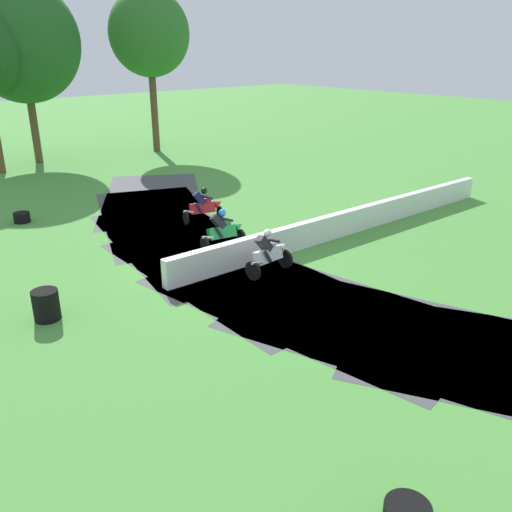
# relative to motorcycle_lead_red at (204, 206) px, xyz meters

# --- Properties ---
(ground_plane) EXTENTS (120.00, 120.00, 0.00)m
(ground_plane) POSITION_rel_motorcycle_lead_red_xyz_m (-2.43, -4.47, -0.65)
(ground_plane) COLOR #4C933D
(track_asphalt) EXTENTS (9.73, 28.31, 0.01)m
(track_asphalt) POSITION_rel_motorcycle_lead_red_xyz_m (-1.33, -4.51, -0.65)
(track_asphalt) COLOR #47474C
(track_asphalt) RESTS_ON ground
(safety_barrier) EXTENTS (16.09, 0.89, 0.90)m
(safety_barrier) POSITION_rel_motorcycle_lead_red_xyz_m (3.41, -4.69, -0.20)
(safety_barrier) COLOR white
(safety_barrier) RESTS_ON ground
(motorcycle_lead_red) EXTENTS (1.72, 1.15, 1.43)m
(motorcycle_lead_red) POSITION_rel_motorcycle_lead_red_xyz_m (0.00, 0.00, 0.00)
(motorcycle_lead_red) COLOR black
(motorcycle_lead_red) RESTS_ON ground
(motorcycle_chase_green) EXTENTS (1.72, 1.06, 1.42)m
(motorcycle_chase_green) POSITION_rel_motorcycle_lead_red_xyz_m (-1.21, -2.79, -0.02)
(motorcycle_chase_green) COLOR black
(motorcycle_chase_green) RESTS_ON ground
(motorcycle_trailing_white) EXTENTS (1.68, 0.81, 1.43)m
(motorcycle_trailing_white) POSITION_rel_motorcycle_lead_red_xyz_m (-1.49, -5.43, -0.01)
(motorcycle_trailing_white) COLOR black
(motorcycle_trailing_white) RESTS_ON ground
(tire_stack_near) EXTENTS (0.63, 0.63, 0.40)m
(tire_stack_near) POSITION_rel_motorcycle_lead_red_xyz_m (-5.48, 4.74, -0.45)
(tire_stack_near) COLOR black
(tire_stack_near) RESTS_ON ground
(tire_stack_mid_a) EXTENTS (0.67, 0.67, 0.80)m
(tire_stack_mid_a) POSITION_rel_motorcycle_lead_red_xyz_m (-7.87, -3.93, -0.25)
(tire_stack_mid_a) COLOR black
(tire_stack_mid_a) RESTS_ON ground
(tree_far_right) EXTENTS (4.93, 4.93, 9.81)m
(tree_far_right) POSITION_rel_motorcycle_lead_red_xyz_m (6.64, 14.38, 6.53)
(tree_far_right) COLOR brown
(tree_far_right) RESTS_ON ground
(tree_behind_barrier) EXTENTS (6.31, 6.31, 10.03)m
(tree_behind_barrier) POSITION_rel_motorcycle_lead_red_xyz_m (-0.55, 15.95, 6.05)
(tree_behind_barrier) COLOR brown
(tree_behind_barrier) RESTS_ON ground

